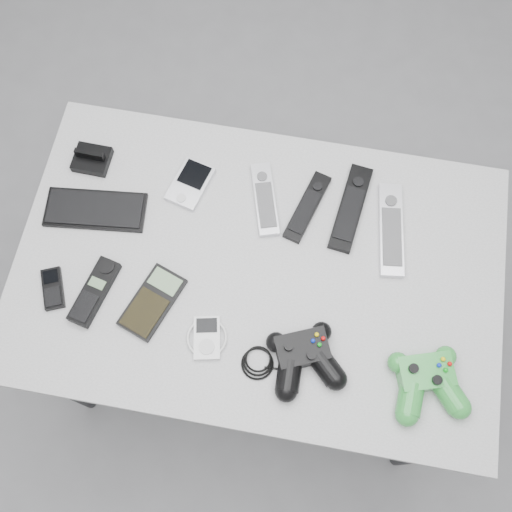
% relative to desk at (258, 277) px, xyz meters
% --- Properties ---
extents(floor, '(3.50, 3.50, 0.00)m').
position_rel_desk_xyz_m(floor, '(0.09, -0.02, -0.68)').
color(floor, slate).
rests_on(floor, ground).
extents(desk, '(1.11, 0.71, 0.74)m').
position_rel_desk_xyz_m(desk, '(0.00, 0.00, 0.00)').
color(desk, gray).
rests_on(desk, floor).
extents(pda_keyboard, '(0.24, 0.12, 0.01)m').
position_rel_desk_xyz_m(pda_keyboard, '(-0.40, 0.07, 0.07)').
color(pda_keyboard, black).
rests_on(pda_keyboard, desk).
extents(dock_bracket, '(0.09, 0.08, 0.05)m').
position_rel_desk_xyz_m(dock_bracket, '(-0.45, 0.20, 0.09)').
color(dock_bracket, black).
rests_on(dock_bracket, desk).
extents(pda, '(0.11, 0.14, 0.02)m').
position_rel_desk_xyz_m(pda, '(-0.20, 0.18, 0.07)').
color(pda, silver).
rests_on(pda, desk).
extents(remote_silver_a, '(0.10, 0.19, 0.02)m').
position_rel_desk_xyz_m(remote_silver_a, '(-0.01, 0.17, 0.07)').
color(remote_silver_a, silver).
rests_on(remote_silver_a, desk).
extents(remote_black_a, '(0.09, 0.19, 0.02)m').
position_rel_desk_xyz_m(remote_black_a, '(0.09, 0.17, 0.07)').
color(remote_black_a, black).
rests_on(remote_black_a, desk).
extents(remote_black_b, '(0.08, 0.23, 0.02)m').
position_rel_desk_xyz_m(remote_black_b, '(0.19, 0.18, 0.08)').
color(remote_black_b, black).
rests_on(remote_black_b, desk).
extents(remote_silver_b, '(0.08, 0.24, 0.02)m').
position_rel_desk_xyz_m(remote_silver_b, '(0.29, 0.14, 0.08)').
color(remote_silver_b, silver).
rests_on(remote_silver_b, desk).
extents(mobile_phone, '(0.08, 0.11, 0.02)m').
position_rel_desk_xyz_m(mobile_phone, '(-0.44, -0.13, 0.07)').
color(mobile_phone, black).
rests_on(mobile_phone, desk).
extents(cordless_handset, '(0.09, 0.17, 0.02)m').
position_rel_desk_xyz_m(cordless_handset, '(-0.35, -0.12, 0.08)').
color(cordless_handset, black).
rests_on(cordless_handset, desk).
extents(calculator, '(0.13, 0.18, 0.02)m').
position_rel_desk_xyz_m(calculator, '(-0.22, -0.12, 0.07)').
color(calculator, black).
rests_on(calculator, desk).
extents(mp3_player, '(0.11, 0.11, 0.02)m').
position_rel_desk_xyz_m(mp3_player, '(-0.08, -0.18, 0.07)').
color(mp3_player, silver).
rests_on(mp3_player, desk).
extents(controller_black, '(0.31, 0.26, 0.05)m').
position_rel_desk_xyz_m(controller_black, '(0.13, -0.19, 0.09)').
color(controller_black, black).
rests_on(controller_black, desk).
extents(controller_green, '(0.20, 0.21, 0.05)m').
position_rel_desk_xyz_m(controller_green, '(0.39, -0.19, 0.09)').
color(controller_green, '#227F2F').
rests_on(controller_green, desk).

